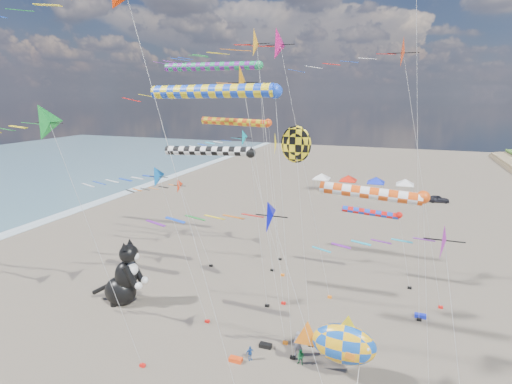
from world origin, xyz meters
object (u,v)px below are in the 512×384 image
Objects in this scene: fish_inflatable at (343,344)px; person_adult at (298,344)px; child_blue at (250,353)px; cat_inflatable at (122,272)px; parked_car at (438,199)px; child_green at (301,357)px.

fish_inflatable reaches higher than person_adult.
person_adult is at bearing -19.02° from child_blue.
cat_inflatable is 19.75m from fish_inflatable.
fish_inflatable is 6.61m from child_blue.
person_adult is at bearing 154.64° from fish_inflatable.
parked_car is (28.46, 46.45, -2.34)m from cat_inflatable.
person_adult reaches higher than child_blue.
cat_inflatable is 1.10× the size of fish_inflatable.
person_adult is (-3.24, 1.54, -1.77)m from fish_inflatable.
parked_car is at bearing 49.88° from cat_inflatable.
child_blue is (-6.24, -0.05, -2.16)m from fish_inflatable.
fish_inflatable is at bearing -6.10° from child_green.
child_blue is at bearing -179.50° from fish_inflatable.
fish_inflatable is 50.71m from parked_car.
fish_inflatable is at bearing -23.73° from person_adult.
fish_inflatable is 4.98× the size of child_blue.
person_adult is 1.03m from child_green.
cat_inflatable is at bearing 118.33° from child_blue.
person_adult is 1.65× the size of child_green.
parked_car is at bearing 83.91° from child_green.
fish_inflatable is at bearing -46.48° from child_blue.
parked_car is (12.25, 48.32, -0.32)m from person_adult.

